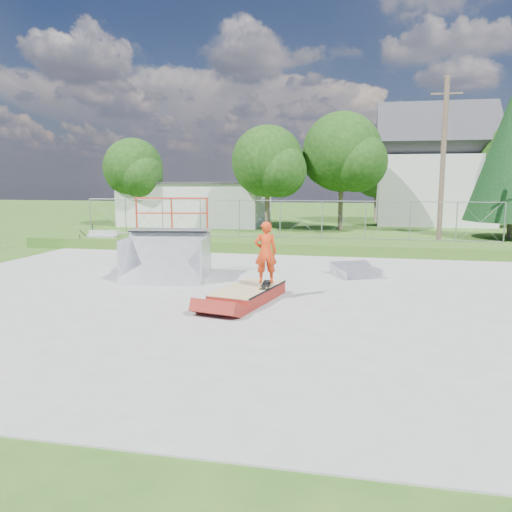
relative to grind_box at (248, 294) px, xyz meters
The scene contains 17 objects.
ground 0.91m from the grind_box, 159.94° to the left, with size 120.00×120.00×0.00m, color #295418.
concrete_pad 0.91m from the grind_box, 159.94° to the left, with size 20.00×16.00×0.04m, color gray.
grass_berm 9.84m from the grind_box, 94.90° to the left, with size 24.00×3.00×0.50m, color #295418.
grind_box is the anchor object (origin of this frame).
quarter_pipe 4.13m from the grind_box, 145.34° to the left, with size 2.65×2.24×2.65m, color #ADAFB5, non-canonical shape.
flat_bank_ramp 4.98m from the grind_box, 55.16° to the left, with size 1.34×1.43×0.41m, color #ADAFB5, non-canonical shape.
skateboard 0.54m from the grind_box, 22.57° to the left, with size 0.22×0.80×0.02m, color black.
skater 1.17m from the grind_box, 22.57° to the left, with size 0.61×0.40×1.67m, color red.
concrete_stairs 12.98m from the grind_box, 136.04° to the left, with size 1.50×1.60×0.80m, color gray, non-canonical shape.
chain_link_fence 10.91m from the grind_box, 94.45° to the left, with size 20.00×0.06×1.80m, color gray, non-canonical shape.
utility_building_flat 24.03m from the grind_box, 111.62° to the left, with size 10.00×6.00×3.00m, color beige.
gable_house 27.78m from the grind_box, 72.77° to the left, with size 8.40×6.08×8.94m.
utility_pole 14.50m from the grind_box, 61.58° to the left, with size 0.24×0.24×8.00m, color brown.
tree_left_near 18.77m from the grind_box, 98.13° to the left, with size 4.76×4.48×6.65m.
tree_center 20.74m from the grind_box, 84.48° to the left, with size 5.44×5.12×7.60m.
tree_left_far 24.07m from the grind_box, 122.03° to the left, with size 4.42×4.16×6.18m.
tree_back_mid 28.71m from the grind_box, 81.17° to the left, with size 4.08×3.84×5.70m.
Camera 1 is at (3.72, -13.15, 3.24)m, focal length 35.00 mm.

